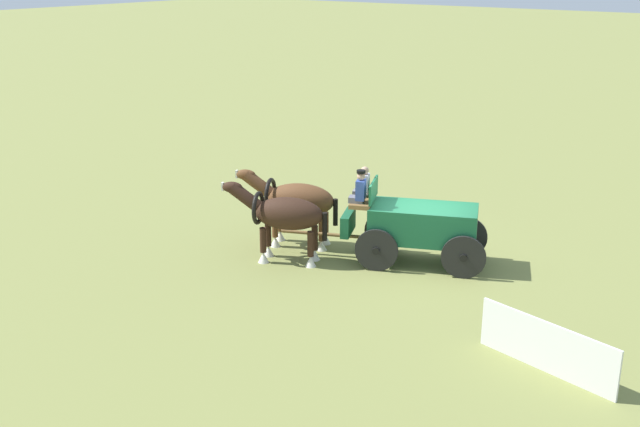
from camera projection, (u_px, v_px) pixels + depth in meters
ground_plane at (421, 263)px, 21.40m from camera, size 220.00×220.00×0.00m
show_wagon at (417, 224)px, 21.07m from camera, size 5.68×3.16×2.68m
draft_horse_near at (284, 215)px, 21.17m from camera, size 2.88×1.70×2.22m
draft_horse_off at (296, 201)px, 22.36m from camera, size 2.94×1.75×2.23m
sponsor_banner at (546, 347)px, 15.66m from camera, size 3.14×0.73×1.10m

